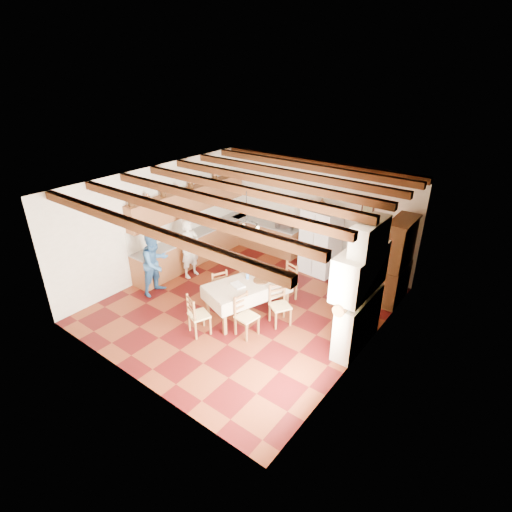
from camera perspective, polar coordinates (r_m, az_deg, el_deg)
The scene contains 31 objects.
floor at distance 9.91m, azimuth -1.52°, elevation -7.01°, with size 6.00×6.50×0.02m, color #450C0C.
ceiling at distance 8.64m, azimuth -1.76°, elevation 10.02°, with size 6.00×6.50×0.02m, color white.
wall_back at distance 11.70m, azimuth 8.50°, elevation 6.30°, with size 6.00×0.02×3.00m, color beige.
wall_front at distance 7.27m, azimuth -18.14°, elevation -7.82°, with size 6.00×0.02×3.00m, color beige.
wall_left at distance 11.17m, azimuth -13.79°, elevation 4.87°, with size 0.02×6.50×3.00m, color beige.
wall_right at distance 7.85m, azimuth 15.80°, elevation -4.79°, with size 0.02×6.50×3.00m, color beige.
ceiling_beams at distance 8.67m, azimuth -1.75°, elevation 9.38°, with size 6.00×6.30×0.16m, color #351C0C, non-canonical shape.
lower_cabinets_left at distance 12.00m, azimuth -8.48°, elevation 1.29°, with size 0.60×4.30×0.86m, color brown.
lower_cabinets_back at distance 12.61m, azimuth 1.36°, elevation 2.85°, with size 2.30×0.60×0.86m, color brown.
countertop_left at distance 11.82m, azimuth -8.62°, elevation 3.27°, with size 0.62×4.30×0.04m, color gray.
countertop_back at distance 12.44m, azimuth 1.38°, elevation 4.75°, with size 2.34×0.62×0.04m, color gray.
backsplash_left at distance 11.89m, azimuth -9.70°, elevation 5.01°, with size 0.03×4.30×0.60m, color beige.
backsplash_back at distance 12.55m, azimuth 2.17°, elevation 6.49°, with size 2.30×0.03×0.60m, color beige.
upper_cabinets at distance 11.57m, azimuth -9.38°, elevation 7.85°, with size 0.35×4.20×0.70m, color brown.
fireplace at distance 8.15m, azimuth 14.40°, elevation -4.21°, with size 0.56×1.60×2.80m, color beige, non-canonical shape.
wall_picture at distance 10.94m, azimuth 15.63°, elevation 6.16°, with size 0.34×0.03×0.42m, color black.
refrigerator at distance 11.15m, azimuth 9.18°, elevation 2.09°, with size 0.93×0.76×1.86m, color white.
hutch at distance 10.17m, azimuth 19.51°, elevation -0.70°, with size 0.50×1.18×2.14m, color #3A220E, non-canonical shape.
dining_table at distance 9.19m, azimuth -1.24°, elevation -4.30°, with size 1.53×2.12×0.83m.
chandelier at distance 8.54m, azimuth -1.34°, elevation 4.42°, with size 0.47×0.47×0.03m, color black.
chair_left_near at distance 9.77m, azimuth -5.56°, elevation -4.28°, with size 0.42×0.40×0.96m, color brown, non-canonical shape.
chair_left_far at distance 10.00m, azimuth -1.68°, elevation -3.40°, with size 0.42×0.40×0.96m, color brown, non-canonical shape.
chair_right_near at distance 8.66m, azimuth -1.33°, elevation -8.56°, with size 0.42×0.40×0.96m, color brown, non-canonical shape.
chair_right_far at distance 9.01m, azimuth 3.47°, elevation -7.06°, with size 0.42×0.40×0.96m, color brown, non-canonical shape.
chair_end_near at distance 8.79m, azimuth -8.15°, elevation -8.23°, with size 0.42×0.40×0.96m, color brown, non-canonical shape.
chair_end_far at distance 9.91m, azimuth 4.35°, elevation -3.76°, with size 0.42×0.40×0.96m, color brown, non-canonical shape.
person_man at distance 10.96m, azimuth -9.42°, elevation 1.05°, with size 0.60×0.40×1.65m, color silver.
person_woman_blue at distance 10.34m, azimuth -14.17°, elevation -0.99°, with size 0.81×0.63×1.66m, color #30629E.
person_woman_red at distance 9.25m, azimuth 13.60°, elevation -5.00°, with size 0.87×0.36×1.48m, color #C65032.
microwave at distance 12.00m, azimuth 4.19°, elevation 4.70°, with size 0.52×0.35×0.29m, color silver.
fridge_vase at distance 10.78m, azimuth 9.42°, elevation 7.36°, with size 0.28×0.28×0.29m, color #3A220E.
Camera 1 is at (5.25, -6.44, 5.39)m, focal length 28.00 mm.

